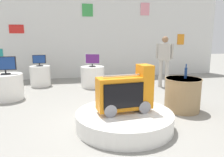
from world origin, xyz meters
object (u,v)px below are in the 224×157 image
Objects in this scene: display_pedestal_center_rear at (40,76)px; tv_on_center_rear at (39,60)px; main_display_pedestal at (124,120)px; shopper_browsing_near_truck at (164,58)px; display_pedestal_left_rear at (7,87)px; side_table_round at (182,94)px; tv_on_right_rear at (92,60)px; bottle_on_side_table at (186,73)px; novelty_firetruck_tv at (126,94)px; display_pedestal_right_rear at (93,77)px; tv_on_left_rear at (5,65)px.

display_pedestal_center_rear is 0.53m from tv_on_center_rear.
main_display_pedestal is 3.58m from shopper_browsing_near_truck.
side_table_round is at bearing -23.01° from display_pedestal_left_rear.
display_pedestal_left_rear and display_pedestal_center_rear have the same top height.
tv_on_right_rear is 3.23m from bottle_on_side_table.
display_pedestal_right_rear is (-0.22, 3.34, -0.29)m from novelty_firetruck_tv.
tv_on_left_rear reaches higher than display_pedestal_left_rear.
shopper_browsing_near_truck is (4.63, 0.47, 0.63)m from display_pedestal_left_rear.
tv_on_right_rear is at bearing 22.99° from tv_on_left_rear.
side_table_round is (1.49, 0.61, 0.23)m from main_display_pedestal.
tv_on_left_rear is (-0.00, -0.00, 0.59)m from display_pedestal_left_rear.
novelty_firetruck_tv is 1.51× the size of display_pedestal_center_rear.
bottle_on_side_table is (4.09, -1.72, 0.52)m from display_pedestal_left_rear.
tv_on_right_rear is (0.00, -0.00, 0.56)m from display_pedestal_right_rear.
side_table_round is at bearing -22.96° from tv_on_left_rear.
display_pedestal_right_rear is at bearing 121.88° from side_table_round.
tv_on_left_rear is 0.70× the size of display_pedestal_right_rear.
novelty_firetruck_tv is at bearing -42.14° from tv_on_left_rear.
tv_on_right_rear is at bearing -70.79° from display_pedestal_right_rear.
display_pedestal_center_rear is 1.42× the size of tv_on_right_rear.
bottle_on_side_table is (3.44, -3.21, 0.52)m from display_pedestal_center_rear.
display_pedestal_right_rear is at bearing 166.87° from shopper_browsing_near_truck.
novelty_firetruck_tv reaches higher than display_pedestal_right_rear.
novelty_firetruck_tv is at bearing -126.03° from shopper_browsing_near_truck.
bottle_on_side_table reaches higher than display_pedestal_center_rear.
display_pedestal_right_rear is at bearing 122.49° from bottle_on_side_table.
main_display_pedestal is 3.47m from display_pedestal_left_rear.
bottle_on_side_table is (1.74, -2.72, 0.52)m from display_pedestal_right_rear.
tv_on_right_rear reaches higher than display_pedestal_right_rear.
display_pedestal_center_rear is 1.59× the size of tv_on_center_rear.
tv_on_right_rear is (-0.22, 3.34, 0.27)m from novelty_firetruck_tv.
bottle_on_side_table is (3.44, -3.21, -0.01)m from tv_on_center_rear.
bottle_on_side_table is at bearing -22.84° from display_pedestal_left_rear.
shopper_browsing_near_truck is (0.57, 2.19, 0.59)m from side_table_round.
bottle_on_side_table is at bearing -42.97° from tv_on_center_rear.
bottle_on_side_table reaches higher than tv_on_center_rear.
shopper_browsing_near_truck is at bearing -14.27° from tv_on_center_rear.
tv_on_left_rear reaches higher than bottle_on_side_table.
side_table_round is at bearing 22.42° from main_display_pedestal.
tv_on_left_rear is at bearing -174.12° from shopper_browsing_near_truck.
display_pedestal_left_rear is 4.40m from side_table_round.
tv_on_left_rear is at bearing -113.59° from display_pedestal_center_rear.
side_table_round is (1.69, -2.72, -0.53)m from tv_on_right_rear.
display_pedestal_center_rear is 1.86m from tv_on_right_rear.
bottle_on_side_table is 0.19× the size of shopper_browsing_near_truck.
display_pedestal_center_rear is (0.65, 1.49, -0.59)m from tv_on_left_rear.
shopper_browsing_near_truck is at bearing 53.66° from main_display_pedestal.
display_pedestal_right_rear is at bearing 109.21° from tv_on_right_rear.
novelty_firetruck_tv reaches higher than tv_on_right_rear.
main_display_pedestal is 1.63m from side_table_round.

